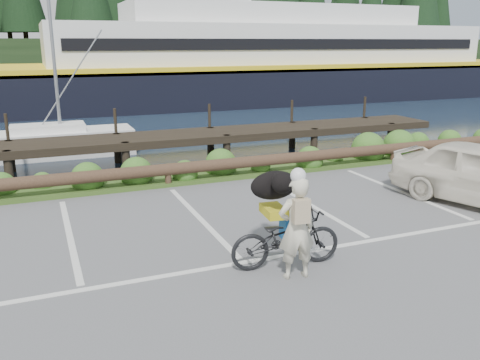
# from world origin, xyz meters

# --- Properties ---
(ground) EXTENTS (72.00, 72.00, 0.00)m
(ground) POSITION_xyz_m (0.00, 0.00, 0.00)
(ground) COLOR #575759
(harbor_backdrop) EXTENTS (170.00, 160.00, 30.00)m
(harbor_backdrop) POSITION_xyz_m (0.38, 78.52, -0.00)
(harbor_backdrop) COLOR #172638
(harbor_backdrop) RESTS_ON ground
(vegetation_strip) EXTENTS (34.00, 1.60, 0.10)m
(vegetation_strip) POSITION_xyz_m (0.00, 5.30, 0.05)
(vegetation_strip) COLOR #3D5B21
(vegetation_strip) RESTS_ON ground
(log_rail) EXTENTS (32.00, 0.30, 0.60)m
(log_rail) POSITION_xyz_m (0.00, 4.60, 0.00)
(log_rail) COLOR #443021
(log_rail) RESTS_ON ground
(bicycle) EXTENTS (1.91, 0.83, 0.97)m
(bicycle) POSITION_xyz_m (0.60, -0.76, 0.49)
(bicycle) COLOR black
(bicycle) RESTS_ON ground
(cyclist) EXTENTS (0.63, 0.45, 1.63)m
(cyclist) POSITION_xyz_m (0.55, -1.19, 0.81)
(cyclist) COLOR beige
(cyclist) RESTS_ON ground
(dog) EXTENTS (0.51, 0.90, 0.50)m
(dog) POSITION_xyz_m (0.66, -0.17, 1.22)
(dog) COLOR black
(dog) RESTS_ON bicycle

